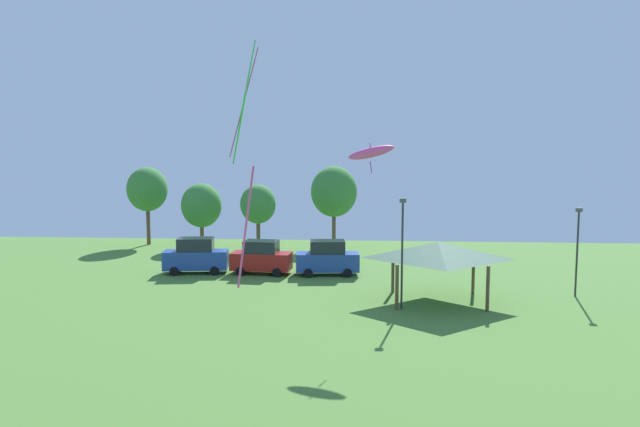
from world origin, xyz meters
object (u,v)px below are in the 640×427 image
object	(u,v)px
parked_car_leftmost	(196,256)
treeline_tree_3	(334,192)
parked_car_third_from_left	(327,258)
light_post_1	(577,246)
kite_flying_5	(371,152)
light_post_0	(402,247)
parked_car_second_from_left	(261,258)
park_pavilion	(438,251)
kite_flying_1	(244,109)
treeline_tree_1	(201,206)
treeline_tree_0	(147,190)
treeline_tree_2	(258,204)

from	to	relation	value
parked_car_leftmost	treeline_tree_3	world-z (taller)	treeline_tree_3
parked_car_third_from_left	treeline_tree_3	world-z (taller)	treeline_tree_3
light_post_1	kite_flying_5	bearing A→B (deg)	-156.71
light_post_0	treeline_tree_3	size ratio (longest dim) A/B	0.83
parked_car_second_from_left	park_pavilion	distance (m)	13.96
park_pavilion	light_post_0	distance (m)	2.92
parked_car_second_from_left	light_post_0	size ratio (longest dim) A/B	0.71
kite_flying_1	parked_car_third_from_left	world-z (taller)	kite_flying_1
kite_flying_1	treeline_tree_3	distance (m)	41.62
treeline_tree_1	kite_flying_5	bearing A→B (deg)	-55.32
kite_flying_5	light_post_1	size ratio (longest dim) A/B	0.46
kite_flying_1	treeline_tree_0	bearing A→B (deg)	113.79
kite_flying_1	treeline_tree_1	bearing A→B (deg)	107.31
treeline_tree_1	parked_car_third_from_left	bearing A→B (deg)	-42.97
kite_flying_5	parked_car_third_from_left	world-z (taller)	kite_flying_5
parked_car_second_from_left	park_pavilion	bearing A→B (deg)	-26.12
kite_flying_1	treeline_tree_1	world-z (taller)	kite_flying_1
parked_car_second_from_left	parked_car_third_from_left	world-z (taller)	parked_car_third_from_left
kite_flying_5	treeline_tree_0	bearing A→B (deg)	131.93
light_post_0	treeline_tree_1	xyz separation A→B (m)	(-17.41, 20.65, 0.38)
treeline_tree_1	parked_car_leftmost	bearing A→B (deg)	-76.32
kite_flying_1	light_post_1	size ratio (longest dim) A/B	1.02
parked_car_second_from_left	park_pavilion	size ratio (longest dim) A/B	0.69
parked_car_leftmost	park_pavilion	world-z (taller)	park_pavilion
parked_car_second_from_left	parked_car_third_from_left	xyz separation A→B (m)	(4.88, -0.05, 0.03)
parked_car_third_from_left	treeline_tree_2	size ratio (longest dim) A/B	0.78
parked_car_second_from_left	treeline_tree_2	size ratio (longest dim) A/B	0.75
kite_flying_5	parked_car_third_from_left	size ratio (longest dim) A/B	0.54
light_post_1	treeline_tree_1	xyz separation A→B (m)	(-28.39, 16.99, 0.80)
light_post_0	treeline_tree_2	bearing A→B (deg)	120.97
kite_flying_1	treeline_tree_0	size ratio (longest dim) A/B	0.75
light_post_1	treeline_tree_1	size ratio (longest dim) A/B	0.91
treeline_tree_1	park_pavilion	bearing A→B (deg)	-43.80
kite_flying_1	treeline_tree_3	xyz separation A→B (m)	(0.07, 41.37, -4.58)
kite_flying_5	treeline_tree_3	size ratio (longest dim) A/B	0.33
kite_flying_5	treeline_tree_0	size ratio (longest dim) A/B	0.34
light_post_0	treeline_tree_0	bearing A→B (deg)	136.66
kite_flying_5	treeline_tree_1	size ratio (longest dim) A/B	0.42
kite_flying_1	park_pavilion	bearing A→B (deg)	70.97
parked_car_leftmost	parked_car_third_from_left	distance (m)	9.77
treeline_tree_2	parked_car_second_from_left	bearing A→B (deg)	-78.59
treeline_tree_1	light_post_1	bearing A→B (deg)	-30.90
kite_flying_1	parked_car_third_from_left	bearing A→B (deg)	89.50
kite_flying_1	park_pavilion	distance (m)	23.19
kite_flying_5	treeline_tree_3	world-z (taller)	kite_flying_5
kite_flying_1	light_post_1	xyz separation A→B (m)	(15.98, 22.84, -6.65)
treeline_tree_3	parked_car_third_from_left	bearing A→B (deg)	-89.27
kite_flying_5	light_post_1	xyz separation A→B (m)	(12.82, 5.52, -5.73)
light_post_1	parked_car_leftmost	bearing A→B (deg)	168.62
light_post_0	parked_car_third_from_left	bearing A→B (deg)	118.23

